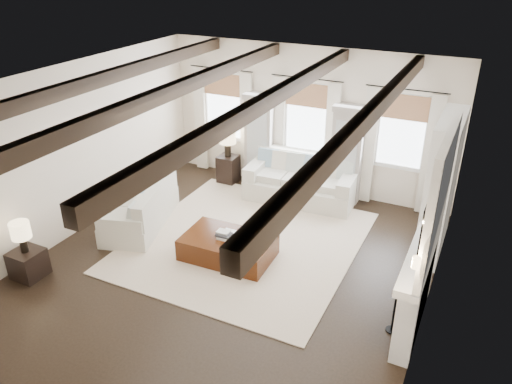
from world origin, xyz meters
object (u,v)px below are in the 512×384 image
at_px(sofa_back, 302,182).
at_px(side_table_front, 28,264).
at_px(side_table_back, 228,169).
at_px(ottoman, 228,248).
at_px(sofa_left, 143,208).

bearing_deg(sofa_back, side_table_front, -123.02).
height_order(side_table_front, side_table_back, side_table_back).
height_order(sofa_back, ottoman, sofa_back).
height_order(sofa_back, side_table_back, sofa_back).
height_order(ottoman, side_table_back, side_table_back).
relative_size(ottoman, side_table_front, 3.24).
xyz_separation_m(ottoman, side_table_back, (-1.55, 2.82, 0.12)).
bearing_deg(sofa_left, side_table_front, -106.20).
bearing_deg(side_table_back, side_table_front, -103.96).
relative_size(sofa_left, side_table_front, 4.60).
xyz_separation_m(side_table_front, side_table_back, (1.19, 4.78, 0.08)).
bearing_deg(sofa_back, ottoman, -96.60).
height_order(ottoman, side_table_front, side_table_front).
bearing_deg(side_table_back, sofa_left, -101.90).
bearing_deg(sofa_back, sofa_left, -134.53).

